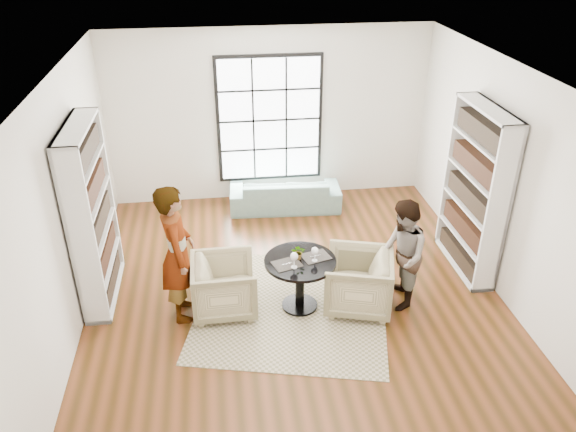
{
  "coord_description": "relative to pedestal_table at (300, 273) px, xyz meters",
  "views": [
    {
      "loc": [
        -0.94,
        -6.23,
        4.61
      ],
      "look_at": [
        -0.03,
        0.4,
        0.95
      ],
      "focal_mm": 35.0,
      "sensor_mm": 36.0,
      "label": 1
    }
  ],
  "objects": [
    {
      "name": "rug",
      "position": [
        -0.11,
        -0.01,
        -0.53
      ],
      "size": [
        2.94,
        2.94,
        0.01
      ],
      "primitive_type": "cube",
      "rotation": [
        0.0,
        0.0,
        -0.24
      ],
      "color": "tan",
      "rests_on": "ground"
    },
    {
      "name": "wine_glass_right",
      "position": [
        0.18,
        -0.05,
        0.34
      ],
      "size": [
        0.09,
        0.09,
        0.2
      ],
      "color": "silver",
      "rests_on": "pedestal_table"
    },
    {
      "name": "placemat_left",
      "position": [
        -0.18,
        -0.07,
        0.2
      ],
      "size": [
        0.4,
        0.35,
        0.01
      ],
      "primitive_type": "cube",
      "rotation": [
        0.0,
        0.0,
        0.3
      ],
      "color": "black",
      "rests_on": "pedestal_table"
    },
    {
      "name": "armchair_right",
      "position": [
        0.75,
        -0.09,
        -0.14
      ],
      "size": [
        1.06,
        1.04,
        0.78
      ],
      "primitive_type": "imported",
      "rotation": [
        0.0,
        0.0,
        -1.85
      ],
      "color": "tan",
      "rests_on": "ground"
    },
    {
      "name": "ground",
      "position": [
        -0.02,
        0.37,
        -0.53
      ],
      "size": [
        6.0,
        6.0,
        0.0
      ],
      "primitive_type": "plane",
      "color": "brown"
    },
    {
      "name": "person_right",
      "position": [
        1.3,
        -0.09,
        0.22
      ],
      "size": [
        0.65,
        0.79,
        1.5
      ],
      "primitive_type": "imported",
      "rotation": [
        0.0,
        0.0,
        -1.69
      ],
      "color": "gray",
      "rests_on": "ground"
    },
    {
      "name": "room_shell",
      "position": [
        -0.02,
        0.91,
        0.73
      ],
      "size": [
        6.0,
        6.01,
        6.0
      ],
      "color": "silver",
      "rests_on": "ground"
    },
    {
      "name": "wine_glass_left",
      "position": [
        -0.1,
        -0.16,
        0.35
      ],
      "size": [
        0.1,
        0.1,
        0.21
      ],
      "color": "silver",
      "rests_on": "pedestal_table"
    },
    {
      "name": "cutlery_left",
      "position": [
        -0.18,
        -0.07,
        0.21
      ],
      "size": [
        0.2,
        0.25,
        0.01
      ],
      "primitive_type": null,
      "rotation": [
        0.0,
        0.0,
        0.3
      ],
      "color": "silver",
      "rests_on": "placemat_left"
    },
    {
      "name": "cutlery_right",
      "position": [
        0.21,
        0.05,
        0.21
      ],
      "size": [
        0.2,
        0.25,
        0.01
      ],
      "primitive_type": null,
      "rotation": [
        0.0,
        0.0,
        0.3
      ],
      "color": "silver",
      "rests_on": "placemat_right"
    },
    {
      "name": "placemat_right",
      "position": [
        0.21,
        0.05,
        0.2
      ],
      "size": [
        0.4,
        0.35,
        0.01
      ],
      "primitive_type": "cube",
      "rotation": [
        0.0,
        0.0,
        0.3
      ],
      "color": "black",
      "rests_on": "pedestal_table"
    },
    {
      "name": "sofa",
      "position": [
        0.18,
        2.82,
        -0.25
      ],
      "size": [
        1.94,
        0.86,
        0.56
      ],
      "primitive_type": "imported",
      "rotation": [
        0.0,
        0.0,
        3.08
      ],
      "color": "slate",
      "rests_on": "ground"
    },
    {
      "name": "person_left",
      "position": [
        -1.52,
        0.07,
        0.38
      ],
      "size": [
        0.48,
        0.69,
        1.83
      ],
      "primitive_type": "imported",
      "rotation": [
        0.0,
        0.0,
        1.64
      ],
      "color": "gray",
      "rests_on": "ground"
    },
    {
      "name": "pedestal_table",
      "position": [
        0.0,
        0.0,
        0.0
      ],
      "size": [
        0.92,
        0.92,
        0.73
      ],
      "rotation": [
        0.0,
        0.0,
        0.3
      ],
      "color": "black",
      "rests_on": "ground"
    },
    {
      "name": "armchair_left",
      "position": [
        -0.97,
        0.07,
        -0.16
      ],
      "size": [
        0.83,
        0.81,
        0.75
      ],
      "primitive_type": "imported",
      "rotation": [
        0.0,
        0.0,
        1.58
      ],
      "color": "tan",
      "rests_on": "ground"
    },
    {
      "name": "flower_centerpiece",
      "position": [
        -0.02,
        0.03,
        0.3
      ],
      "size": [
        0.21,
        0.19,
        0.19
      ],
      "primitive_type": "imported",
      "rotation": [
        0.0,
        0.0,
        -0.25
      ],
      "color": "gray",
      "rests_on": "pedestal_table"
    }
  ]
}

